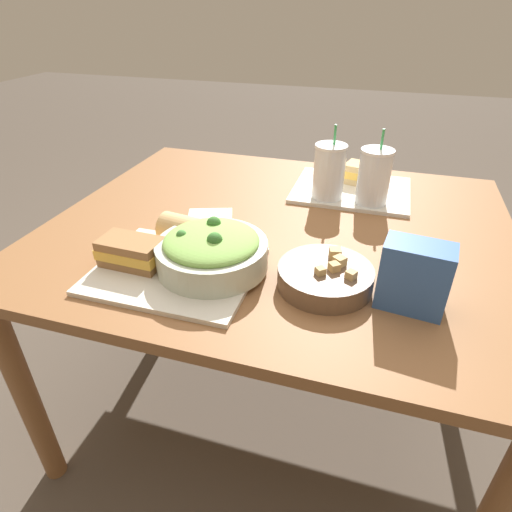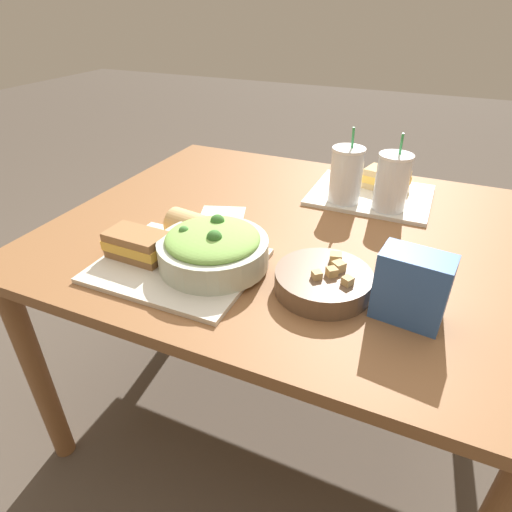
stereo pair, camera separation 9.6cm
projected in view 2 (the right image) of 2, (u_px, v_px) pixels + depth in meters
ground_plane at (281, 398)px, 1.57m from camera, size 12.00×12.00×0.00m
dining_table at (288, 252)px, 1.24m from camera, size 1.26×1.07×0.72m
tray_near at (178, 265)px, 1.01m from camera, size 0.37×0.30×0.01m
tray_far at (370, 195)px, 1.36m from camera, size 0.37×0.30×0.01m
salad_bowl at (213, 247)px, 0.98m from camera, size 0.26×0.26×0.10m
soup_bowl at (323, 281)px, 0.92m from camera, size 0.21×0.21×0.07m
sandwich_near at (137, 244)px, 1.02m from camera, size 0.15×0.09×0.06m
baguette_near at (197, 228)px, 1.07m from camera, size 0.16×0.10×0.08m
sandwich_far at (386, 180)px, 1.37m from camera, size 0.15×0.11×0.06m
drink_cup_dark at (346, 177)px, 1.26m from camera, size 0.10×0.10×0.23m
drink_cup_red at (392, 184)px, 1.22m from camera, size 0.10×0.10×0.22m
chip_bag at (412, 287)px, 0.82m from camera, size 0.14×0.09×0.15m
napkin_folded at (223, 213)px, 1.25m from camera, size 0.15×0.13×0.00m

